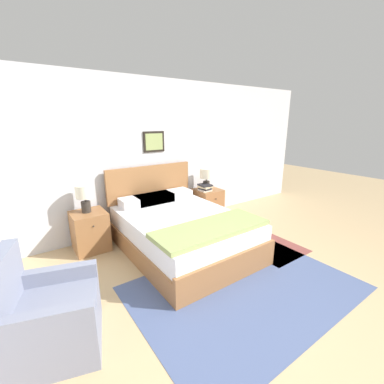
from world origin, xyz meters
TOP-DOWN VIEW (x-y plane):
  - ground_plane at (0.00, 0.00)m, footprint 16.00×16.00m
  - wall_back at (0.00, 2.75)m, footprint 7.73×0.09m
  - area_rug_main at (0.03, 0.40)m, footprint 2.56×1.81m
  - area_rug_bedside at (1.10, 1.20)m, footprint 0.81×1.55m
  - bed at (-0.07, 1.64)m, footprint 1.56×2.12m
  - armchair at (-1.96, 0.79)m, footprint 0.91×0.89m
  - nightstand_near_window at (-1.19, 2.42)m, footprint 0.48×0.51m
  - nightstand_by_door at (1.06, 2.42)m, footprint 0.48×0.51m
  - table_lamp_near_window at (-1.20, 2.45)m, footprint 0.25×0.25m
  - table_lamp_by_door at (1.05, 2.45)m, footprint 0.25×0.25m
  - book_thick_bottom at (0.96, 2.38)m, footprint 0.21×0.22m
  - book_hardcover_middle at (0.96, 2.38)m, footprint 0.17×0.23m
  - book_novel_upper at (0.96, 2.38)m, footprint 0.24×0.26m
  - book_slim_near_top at (0.96, 2.38)m, footprint 0.23×0.25m

SIDE VIEW (x-z plane):
  - ground_plane at x=0.00m, z-range 0.00..0.00m
  - area_rug_main at x=0.03m, z-range 0.00..0.01m
  - area_rug_bedside at x=1.10m, z-range 0.00..0.01m
  - nightstand_near_window at x=-1.19m, z-range 0.00..0.60m
  - nightstand_by_door at x=1.06m, z-range 0.00..0.60m
  - armchair at x=-1.96m, z-range -0.15..0.77m
  - bed at x=-0.07m, z-range -0.26..0.89m
  - book_thick_bottom at x=0.96m, z-range 0.60..0.62m
  - book_hardcover_middle at x=0.96m, z-range 0.62..0.66m
  - book_novel_upper at x=0.96m, z-range 0.66..0.69m
  - book_slim_near_top at x=0.96m, z-range 0.69..0.72m
  - table_lamp_near_window at x=-1.20m, z-range 0.66..1.07m
  - table_lamp_by_door at x=1.05m, z-range 0.66..1.07m
  - wall_back at x=0.00m, z-range 0.00..2.60m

